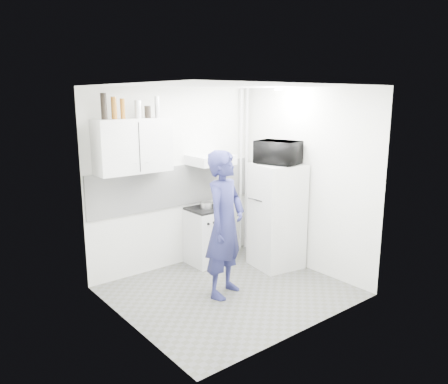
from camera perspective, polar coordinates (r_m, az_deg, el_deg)
floor at (r=5.82m, az=0.77°, el=-12.81°), size 2.80×2.80×0.00m
ceiling at (r=5.27m, az=0.86°, el=13.72°), size 2.80×2.80×0.00m
wall_back at (r=6.39m, az=-6.31°, el=1.69°), size 2.80×0.00×2.80m
wall_left at (r=4.66m, az=-12.63°, el=-2.54°), size 0.00×2.60×2.60m
wall_right at (r=6.36m, az=10.62°, el=1.50°), size 0.00×2.60×2.60m
person at (r=5.43m, az=0.12°, el=-4.24°), size 0.79×0.67×1.85m
stove at (r=6.60m, az=-2.36°, el=-5.85°), size 0.52×0.52×0.83m
fridge at (r=6.44m, az=6.89°, el=-3.11°), size 0.73×0.73×1.53m
stove_top at (r=6.48m, az=-2.39°, el=-2.25°), size 0.50×0.50×0.03m
saucepan at (r=6.45m, az=-2.34°, el=-1.74°), size 0.17×0.17×0.10m
microwave at (r=6.26m, az=7.11°, el=5.15°), size 0.69×0.56×0.33m
bottle_a at (r=5.61m, az=-15.43°, el=10.75°), size 0.07×0.07×0.32m
bottle_b at (r=5.66m, az=-14.18°, el=10.61°), size 0.07×0.07×0.28m
bottle_c at (r=5.71m, az=-13.11°, el=10.56°), size 0.06×0.06×0.25m
canister_a at (r=5.81m, az=-11.18°, el=10.55°), size 0.09×0.09×0.23m
canister_b at (r=5.87m, az=-9.94°, el=10.27°), size 0.08×0.08×0.16m
bottle_e at (r=5.94m, az=-8.73°, el=10.91°), size 0.07×0.07×0.28m
upper_cabinet at (r=5.80m, az=-11.81°, el=5.91°), size 1.00×0.35×0.70m
range_hood at (r=6.40m, az=-1.75°, el=4.22°), size 0.60×0.50×0.14m
backsplash at (r=6.40m, az=-6.22°, el=0.79°), size 2.74×0.03×0.60m
pipe_a at (r=7.10m, az=2.95°, el=2.82°), size 0.05×0.05×2.60m
pipe_b at (r=7.02m, az=2.21°, el=2.72°), size 0.04×0.04×2.60m
ceiling_spot_fixture at (r=6.09m, az=7.11°, el=13.16°), size 0.10×0.10×0.02m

